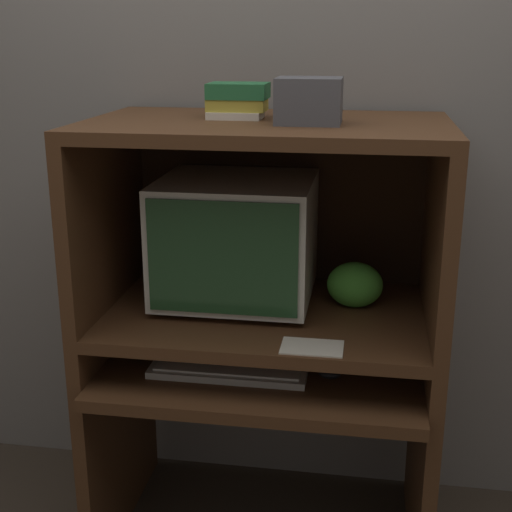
% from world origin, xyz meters
% --- Properties ---
extents(wall_back, '(6.00, 0.06, 2.60)m').
position_xyz_m(wall_back, '(0.00, 0.70, 1.30)').
color(wall_back, gray).
rests_on(wall_back, ground_plane).
extents(desk_base, '(1.01, 0.68, 0.64)m').
position_xyz_m(desk_base, '(0.00, 0.27, 0.41)').
color(desk_base, '#4C2D19').
rests_on(desk_base, ground_plane).
extents(desk_monitor_shelf, '(1.01, 0.64, 0.15)m').
position_xyz_m(desk_monitor_shelf, '(0.00, 0.32, 0.76)').
color(desk_monitor_shelf, '#4C2D19').
rests_on(desk_monitor_shelf, desk_base).
extents(hutch_upper, '(1.01, 0.64, 0.56)m').
position_xyz_m(hutch_upper, '(0.00, 0.35, 1.17)').
color(hutch_upper, '#4C2D19').
rests_on(hutch_upper, desk_monitor_shelf).
extents(crt_monitor, '(0.46, 0.43, 0.38)m').
position_xyz_m(crt_monitor, '(-0.10, 0.38, 0.98)').
color(crt_monitor, beige).
rests_on(crt_monitor, desk_monitor_shelf).
extents(keyboard, '(0.45, 0.15, 0.03)m').
position_xyz_m(keyboard, '(-0.09, 0.18, 0.65)').
color(keyboard, beige).
rests_on(keyboard, desk_base).
extents(mouse, '(0.06, 0.04, 0.03)m').
position_xyz_m(mouse, '(0.20, 0.19, 0.65)').
color(mouse, black).
rests_on(mouse, desk_base).
extents(snack_bag, '(0.17, 0.13, 0.14)m').
position_xyz_m(snack_bag, '(0.26, 0.39, 0.86)').
color(snack_bag, green).
rests_on(snack_bag, desk_monitor_shelf).
extents(book_stack, '(0.17, 0.14, 0.10)m').
position_xyz_m(book_stack, '(-0.09, 0.36, 1.40)').
color(book_stack, beige).
rests_on(book_stack, hutch_upper).
extents(paper_card, '(0.16, 0.11, 0.00)m').
position_xyz_m(paper_card, '(0.16, 0.07, 0.79)').
color(paper_card, beige).
rests_on(paper_card, desk_monitor_shelf).
extents(storage_box, '(0.17, 0.15, 0.12)m').
position_xyz_m(storage_box, '(0.12, 0.26, 1.41)').
color(storage_box, '#4C4C51').
rests_on(storage_box, hutch_upper).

